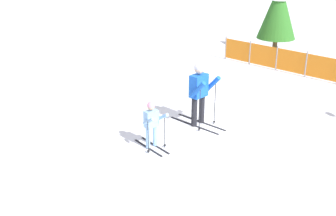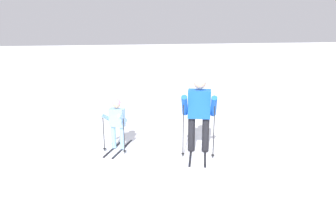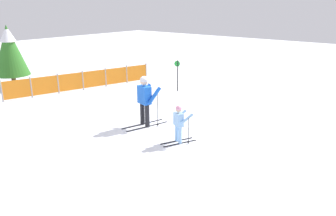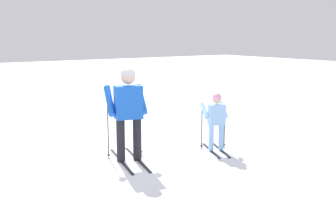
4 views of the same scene
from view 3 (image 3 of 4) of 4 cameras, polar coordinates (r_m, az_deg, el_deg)
The scene contains 6 objects.
ground_plane at distance 11.72m, azimuth -3.07°, elevation -2.74°, with size 60.00×60.00×0.00m, color white.
skier_adult at distance 11.24m, azimuth -4.04°, elevation 2.01°, with size 1.71×0.87×1.78m.
skier_child at distance 9.93m, azimuth 1.94°, elevation -2.26°, with size 1.13×0.73×1.20m.
safety_fence at distance 16.70m, azimuth -14.60°, elevation 4.70°, with size 7.10×2.01×0.97m.
conifer_far at distance 18.07m, azimuth -25.90°, elevation 9.14°, with size 1.69×1.69×3.13m.
trail_marker at distance 15.85m, azimuth 1.67°, elevation 6.22°, with size 0.11×0.27×1.51m.
Camera 3 is at (-8.07, -7.44, 4.11)m, focal length 35.00 mm.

